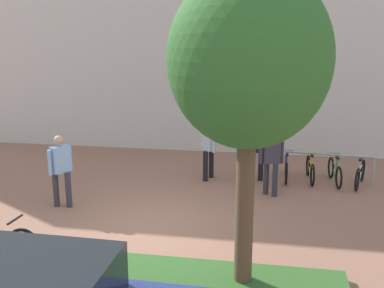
{
  "coord_description": "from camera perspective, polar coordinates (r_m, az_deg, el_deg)",
  "views": [
    {
      "loc": [
        2.35,
        -8.26,
        3.88
      ],
      "look_at": [
        0.51,
        2.29,
        1.31
      ],
      "focal_mm": 41.46,
      "sensor_mm": 36.0,
      "label": 1
    }
  ],
  "objects": [
    {
      "name": "ground_plane",
      "position": [
        9.43,
        -5.54,
        -10.89
      ],
      "size": [
        60.0,
        60.0,
        0.0
      ],
      "primitive_type": "plane",
      "color": "#936651"
    },
    {
      "name": "building_facade",
      "position": [
        15.78,
        1.39,
        17.54
      ],
      "size": [
        28.0,
        1.2,
        10.0
      ],
      "primitive_type": "cube",
      "color": "silver",
      "rests_on": "ground"
    },
    {
      "name": "bike_rack_cluster",
      "position": [
        12.72,
        16.44,
        -3.22
      ],
      "size": [
        2.64,
        1.76,
        0.83
      ],
      "color": "#99999E",
      "rests_on": "ground"
    },
    {
      "name": "person_shirt_blue",
      "position": [
        12.29,
        2.14,
        -0.16
      ],
      "size": [
        0.44,
        0.48,
        1.72
      ],
      "color": "black",
      "rests_on": "ground"
    },
    {
      "name": "person_casual_tan",
      "position": [
        10.71,
        -16.56,
        -2.79
      ],
      "size": [
        0.45,
        0.52,
        1.72
      ],
      "color": "#383342",
      "rests_on": "ground"
    },
    {
      "name": "person_suited_navy",
      "position": [
        11.19,
        10.18,
        -1.74
      ],
      "size": [
        0.59,
        0.33,
        1.72
      ],
      "color": "#2D2D38",
      "rests_on": "ground"
    },
    {
      "name": "planter_strip",
      "position": [
        7.71,
        -7.98,
        -16.16
      ],
      "size": [
        7.0,
        1.1,
        0.16
      ],
      "primitive_type": "cube",
      "color": "#336028",
      "rests_on": "ground"
    },
    {
      "name": "tree_sidewalk",
      "position": [
        6.38,
        7.33,
        10.47
      ],
      "size": [
        2.33,
        2.33,
        4.87
      ],
      "color": "brown",
      "rests_on": "ground"
    },
    {
      "name": "person_suited_dark",
      "position": [
        12.26,
        8.27,
        -0.33
      ],
      "size": [
        0.42,
        0.6,
        1.72
      ],
      "color": "black",
      "rests_on": "ground"
    },
    {
      "name": "bollard_steel",
      "position": [
        12.01,
        10.76,
        -3.37
      ],
      "size": [
        0.16,
        0.16,
        0.9
      ],
      "primitive_type": "cylinder",
      "color": "#ADADB2",
      "rests_on": "ground"
    }
  ]
}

